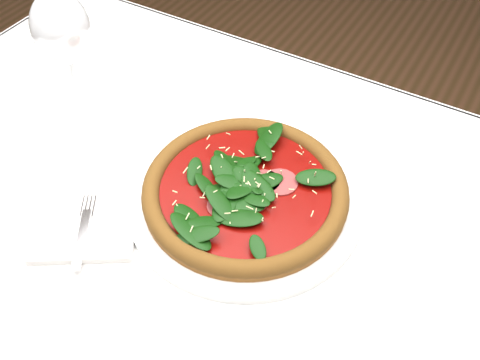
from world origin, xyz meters
The scene contains 6 objects.
dining_table centered at (0.00, 0.00, 0.65)m, with size 1.21×0.81×0.75m.
plate centered at (0.04, 0.04, 0.76)m, with size 0.34×0.34×0.01m.
pizza centered at (0.04, 0.04, 0.78)m, with size 0.31×0.31×0.04m.
wine_glass centered at (-0.30, 0.08, 0.90)m, with size 0.09×0.09×0.22m.
napkin centered at (-0.11, -0.14, 0.76)m, with size 0.14×0.06×0.01m, color white.
fork centered at (-0.12, -0.12, 0.76)m, with size 0.08×0.12×0.00m.
Camera 1 is at (0.29, -0.40, 1.34)m, focal length 40.00 mm.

